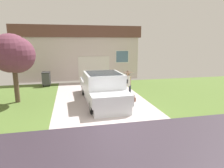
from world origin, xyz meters
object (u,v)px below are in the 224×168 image
object	(u,v)px
handbag	(132,99)
person_with_hat	(128,82)
pickup_truck	(103,89)
house_with_garage	(78,52)
wheeled_trash_bin	(46,78)
front_yard_tree	(13,54)

from	to	relation	value
handbag	person_with_hat	bearing A→B (deg)	121.56
person_with_hat	handbag	bearing A→B (deg)	103.39
pickup_truck	person_with_hat	world-z (taller)	person_with_hat
house_with_garage	handbag	bearing A→B (deg)	-76.09
pickup_truck	person_with_hat	xyz separation A→B (m)	(1.47, 0.14, 0.28)
person_with_hat	handbag	size ratio (longest dim) A/B	4.04
pickup_truck	house_with_garage	xyz separation A→B (m)	(-0.87, 10.06, 1.63)
house_with_garage	wheeled_trash_bin	world-z (taller)	house_with_garage
person_with_hat	front_yard_tree	bearing A→B (deg)	-24.97
person_with_hat	front_yard_tree	world-z (taller)	front_yard_tree
person_with_hat	house_with_garage	bearing A→B (deg)	-94.86
house_with_garage	wheeled_trash_bin	size ratio (longest dim) A/B	10.15
pickup_truck	wheeled_trash_bin	size ratio (longest dim) A/B	5.11
front_yard_tree	wheeled_trash_bin	world-z (taller)	front_yard_tree
house_with_garage	person_with_hat	bearing A→B (deg)	-76.69
house_with_garage	front_yard_tree	distance (m)	9.94
front_yard_tree	wheeled_trash_bin	xyz separation A→B (m)	(1.07, 4.30, -2.11)
pickup_truck	wheeled_trash_bin	bearing A→B (deg)	-57.64
house_with_garage	wheeled_trash_bin	bearing A→B (deg)	-118.74
person_with_hat	house_with_garage	distance (m)	10.28
wheeled_trash_bin	front_yard_tree	bearing A→B (deg)	-104.04
pickup_truck	wheeled_trash_bin	xyz separation A→B (m)	(-3.56, 5.17, -0.18)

